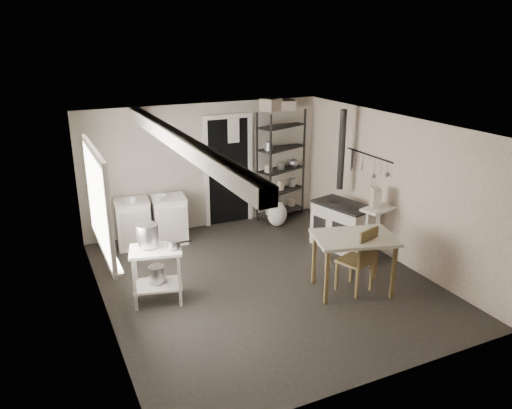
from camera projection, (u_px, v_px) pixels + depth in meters
name	position (u px, v px, depth m)	size (l,w,h in m)	color
floor	(265.00, 281.00, 7.36)	(5.00, 5.00, 0.00)	black
ceiling	(266.00, 126.00, 6.61)	(5.00, 5.00, 0.00)	beige
wall_back	(205.00, 167.00, 9.12)	(4.50, 0.02, 2.30)	#A69D8E
wall_front	(378.00, 285.00, 4.84)	(4.50, 0.02, 2.30)	#A69D8E
wall_left	(100.00, 233.00, 6.08)	(0.02, 5.00, 2.30)	#A69D8E
wall_right	(393.00, 187.00, 7.89)	(0.02, 5.00, 2.30)	#A69D8E
window	(97.00, 201.00, 6.15)	(0.12, 1.76, 1.28)	silver
doorway	(229.00, 172.00, 9.33)	(0.96, 0.10, 2.08)	silver
ceiling_beam	(178.00, 141.00, 6.16)	(0.18, 5.00, 0.18)	silver
wallpaper_panel	(392.00, 188.00, 7.88)	(0.01, 5.00, 2.30)	beige
utensil_rail	(368.00, 155.00, 8.25)	(0.06, 1.20, 0.44)	#A8A8AA
prep_table	(157.00, 274.00, 6.68)	(0.68, 0.48, 0.77)	silver
stockpot	(148.00, 235.00, 6.57)	(0.28, 0.28, 0.30)	#A8A8AA
saucepan	(174.00, 244.00, 6.53)	(0.17, 0.17, 0.09)	#A8A8AA
bucket	(157.00, 274.00, 6.72)	(0.21, 0.21, 0.23)	#A8A8AA
base_cabinets	(151.00, 219.00, 8.52)	(1.24, 0.53, 0.81)	beige
mixing_bowl	(159.00, 190.00, 8.39)	(0.30, 0.30, 0.07)	silver
counter_cup	(133.00, 194.00, 8.15)	(0.12, 0.12, 0.09)	silver
shelf_rack	(281.00, 171.00, 9.61)	(1.00, 0.39, 2.10)	black
shelf_jar	(266.00, 152.00, 9.31)	(0.08, 0.08, 0.18)	silver
storage_box_a	(271.00, 116.00, 9.24)	(0.33, 0.29, 0.23)	beige
storage_box_b	(288.00, 116.00, 9.37)	(0.27, 0.25, 0.18)	beige
stove	(342.00, 223.00, 8.37)	(0.55, 0.99, 0.78)	beige
stovepipe	(342.00, 150.00, 8.43)	(0.11, 0.11, 1.41)	black
side_ledge	(376.00, 234.00, 7.94)	(0.57, 0.31, 0.88)	silver
oats_box	(375.00, 199.00, 7.76)	(0.13, 0.21, 0.31)	beige
work_table	(353.00, 266.00, 6.97)	(1.09, 0.76, 0.83)	beige
table_cup	(371.00, 236.00, 6.88)	(0.10, 0.10, 0.09)	silver
chair	(355.00, 259.00, 6.94)	(0.41, 0.43, 0.99)	brown
flour_sack	(277.00, 214.00, 9.39)	(0.38, 0.32, 0.45)	beige
floor_crock	(368.00, 260.00, 7.85)	(0.13, 0.13, 0.17)	silver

